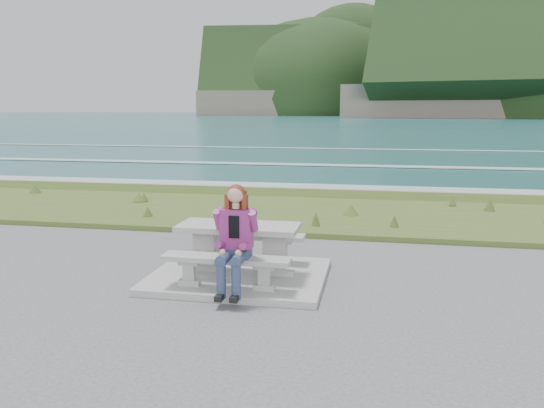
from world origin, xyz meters
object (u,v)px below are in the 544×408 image
bench_landward (226,263)px  bench_seaward (250,239)px  seated_woman (234,254)px  picnic_table (239,235)px

bench_landward → bench_seaward: same height
bench_seaward → seated_woman: (0.15, -1.54, 0.19)m
bench_seaward → seated_woman: bearing=-84.4°
bench_landward → seated_woman: 0.28m
bench_landward → bench_seaward: bearing=90.0°
bench_seaward → bench_landward: bearing=-90.0°
picnic_table → seated_woman: (0.15, -0.84, -0.05)m
picnic_table → bench_landward: picnic_table is taller
bench_landward → seated_woman: size_ratio=1.24×
picnic_table → seated_woman: size_ratio=1.24×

